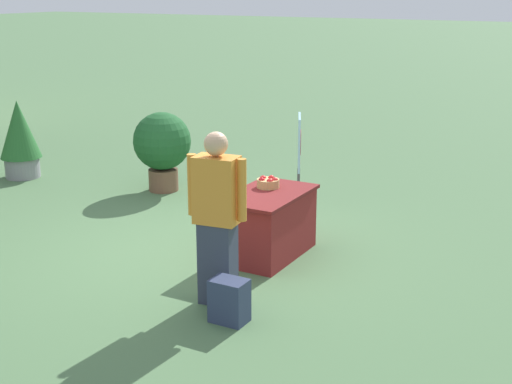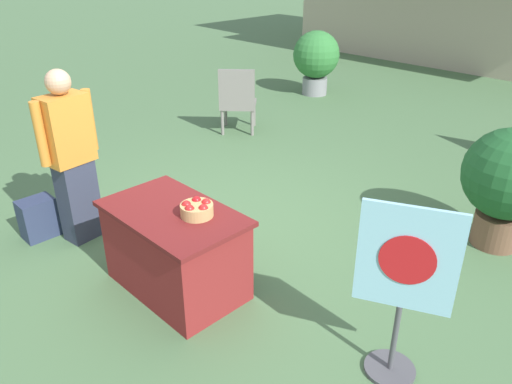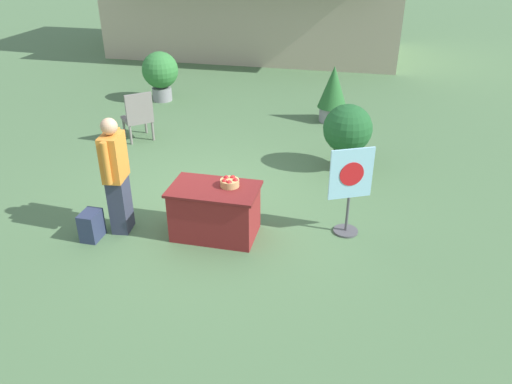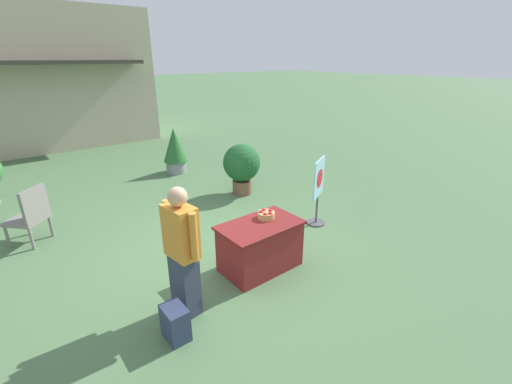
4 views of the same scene
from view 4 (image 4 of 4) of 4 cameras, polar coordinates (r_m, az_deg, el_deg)
The scene contains 9 objects.
ground_plane at distance 5.99m, azimuth -7.63°, elevation -9.63°, with size 120.00×120.00×0.00m, color #4C7047.
display_table at distance 5.32m, azimuth 0.69°, elevation -8.97°, with size 1.24×0.76×0.76m.
apple_basket at distance 5.29m, azimuth 1.70°, elevation -3.76°, with size 0.27×0.27×0.13m.
person_visitor at distance 4.30m, azimuth -12.16°, elevation -9.78°, with size 0.31×0.61×1.73m.
backpack at distance 4.36m, azimuth -13.30°, elevation -20.45°, with size 0.24×0.34×0.42m.
poster_board at distance 6.65m, azimuth 10.32°, elevation 0.53°, with size 0.58×0.36×1.32m.
patio_chair at distance 7.11m, azimuth -33.44°, elevation -3.04°, with size 0.78×0.78×1.03m.
potted_plant_near_right at distance 9.93m, azimuth -13.38°, elevation 6.94°, with size 0.66×0.66×1.27m.
potted_plant_far_left at distance 8.08m, azimuth -2.40°, elevation 4.52°, with size 0.88×0.88×1.21m.
Camera 4 is at (-2.58, -4.44, 3.09)m, focal length 24.00 mm.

